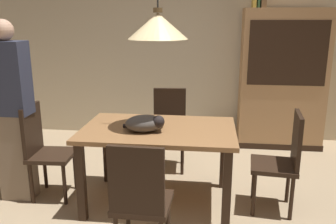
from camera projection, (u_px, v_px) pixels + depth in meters
back_wall at (187, 38)px, 5.09m from camera, size 6.40×0.10×2.90m
dining_table at (159, 138)px, 3.28m from camera, size 1.40×0.90×0.75m
chair_right_side at (283, 158)px, 3.18m from camera, size 0.44×0.44×0.93m
chair_far_back at (169, 125)px, 4.16m from camera, size 0.42×0.42×0.93m
chair_left_side at (44, 147)px, 3.44m from camera, size 0.42×0.42×0.93m
chair_near_front at (140, 198)px, 2.47m from camera, size 0.41×0.41×0.93m
cat_sleeping at (146, 123)px, 3.13m from camera, size 0.40×0.31×0.16m
pendant_lamp at (158, 26)px, 3.02m from camera, size 0.52×0.52×1.30m
hutch_bookcase at (282, 82)px, 4.77m from camera, size 1.12×0.45×1.85m
book_yellow_short at (254, 1)px, 4.55m from camera, size 0.04×0.20×0.18m
person_standing at (12, 112)px, 3.32m from camera, size 0.36×0.22×1.72m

